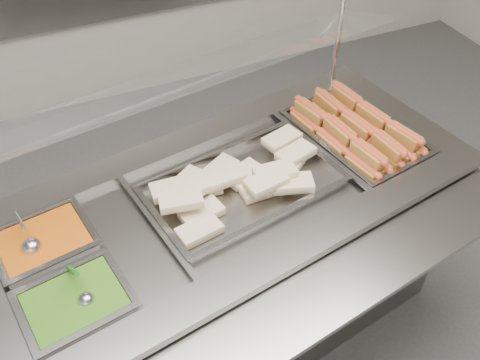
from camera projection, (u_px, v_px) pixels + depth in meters
name	position (u px, v px, depth m)	size (l,w,h in m)	color
steam_counter	(230.00, 266.00, 2.18)	(1.92, 1.10, 0.87)	slate
tray_rail	(318.00, 295.00, 1.61)	(1.75, 0.64, 0.05)	gray
sneeze_guard	(193.00, 77.00, 1.77)	(1.62, 0.56, 0.42)	silver
pan_hotdogs	(354.00, 139.00, 2.16)	(0.42, 0.58, 0.10)	gray
pan_wraps	(242.00, 189.00, 1.92)	(0.71, 0.49, 0.07)	gray
pan_beans	(45.00, 247.00, 1.74)	(0.33, 0.28, 0.10)	gray
pan_peas	(77.00, 308.00, 1.57)	(0.33, 0.28, 0.10)	gray
hotdogs_in_buns	(355.00, 131.00, 2.11)	(0.37, 0.53, 0.11)	#92561E
tortilla_wraps	(237.00, 181.00, 1.89)	(0.64, 0.40, 0.09)	beige
ladle	(31.00, 246.00, 1.68)	(0.07, 0.19, 0.13)	silver
serving_spoon	(84.00, 295.00, 1.55)	(0.06, 0.17, 0.14)	silver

